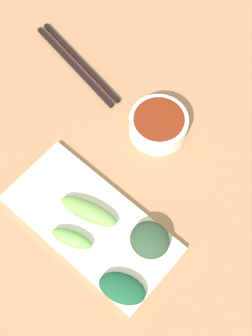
# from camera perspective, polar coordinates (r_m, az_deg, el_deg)

# --- Properties ---
(tabletop) EXTENTS (2.10, 2.10, 0.02)m
(tabletop) POSITION_cam_1_polar(r_m,az_deg,el_deg) (0.81, -1.15, -2.68)
(tabletop) COLOR #A37652
(tabletop) RESTS_ON ground
(sauce_bowl) EXTENTS (0.10, 0.10, 0.04)m
(sauce_bowl) POSITION_cam_1_polar(r_m,az_deg,el_deg) (0.83, 3.90, 5.26)
(sauce_bowl) COLOR white
(sauce_bowl) RESTS_ON tabletop
(serving_plate) EXTENTS (0.14, 0.29, 0.01)m
(serving_plate) POSITION_cam_1_polar(r_m,az_deg,el_deg) (0.77, -4.20, -6.63)
(serving_plate) COLOR silver
(serving_plate) RESTS_ON tabletop
(broccoli_leafy_0) EXTENTS (0.06, 0.07, 0.03)m
(broccoli_leafy_0) POSITION_cam_1_polar(r_m,az_deg,el_deg) (0.74, 2.87, -8.59)
(broccoli_leafy_0) COLOR #2B492E
(broccoli_leafy_0) RESTS_ON serving_plate
(broccoli_stalk_1) EXTENTS (0.05, 0.07, 0.02)m
(broccoli_stalk_1) POSITION_cam_1_polar(r_m,az_deg,el_deg) (0.75, -6.55, -8.40)
(broccoli_stalk_1) COLOR #6DAA50
(broccoli_stalk_1) RESTS_ON serving_plate
(broccoli_leafy_2) EXTENTS (0.07, 0.08, 0.02)m
(broccoli_leafy_2) POSITION_cam_1_polar(r_m,az_deg,el_deg) (0.73, -0.46, -14.22)
(broccoli_leafy_2) COLOR #185232
(broccoli_leafy_2) RESTS_ON serving_plate
(broccoli_stalk_3) EXTENTS (0.06, 0.10, 0.02)m
(broccoli_stalk_3) POSITION_cam_1_polar(r_m,az_deg,el_deg) (0.76, -4.45, -5.26)
(broccoli_stalk_3) COLOR #72A450
(broccoli_stalk_3) RESTS_ON serving_plate
(chopsticks) EXTENTS (0.06, 0.23, 0.01)m
(chopsticks) POSITION_cam_1_polar(r_m,az_deg,el_deg) (0.93, -5.84, 12.31)
(chopsticks) COLOR black
(chopsticks) RESTS_ON tabletop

